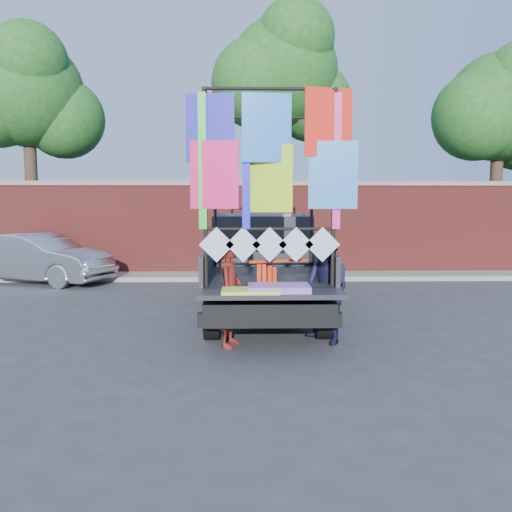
{
  "coord_description": "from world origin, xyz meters",
  "views": [
    {
      "loc": [
        -0.13,
        -6.94,
        1.99
      ],
      "look_at": [
        0.02,
        0.23,
        1.24
      ],
      "focal_mm": 35.0,
      "sensor_mm": 36.0,
      "label": 1
    }
  ],
  "objects_px": {
    "sedan": "(39,258)",
    "woman": "(230,294)",
    "pickup_truck": "(262,262)",
    "man": "(326,290)"
  },
  "relations": [
    {
      "from": "sedan",
      "to": "woman",
      "type": "distance_m",
      "value": 7.59
    },
    {
      "from": "pickup_truck",
      "to": "woman",
      "type": "bearing_deg",
      "value": -101.88
    },
    {
      "from": "pickup_truck",
      "to": "sedan",
      "type": "distance_m",
      "value": 6.37
    },
    {
      "from": "pickup_truck",
      "to": "man",
      "type": "relative_size",
      "value": 3.62
    },
    {
      "from": "woman",
      "to": "sedan",
      "type": "bearing_deg",
      "value": 54.55
    },
    {
      "from": "sedan",
      "to": "woman",
      "type": "relative_size",
      "value": 2.57
    },
    {
      "from": "pickup_truck",
      "to": "man",
      "type": "xyz_separation_m",
      "value": [
        0.82,
        -2.44,
        -0.11
      ]
    },
    {
      "from": "sedan",
      "to": "man",
      "type": "height_order",
      "value": "man"
    },
    {
      "from": "pickup_truck",
      "to": "woman",
      "type": "distance_m",
      "value": 2.63
    },
    {
      "from": "sedan",
      "to": "man",
      "type": "distance_m",
      "value": 8.46
    }
  ]
}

